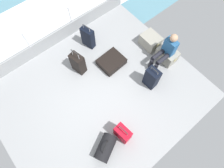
% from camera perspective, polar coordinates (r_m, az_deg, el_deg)
% --- Properties ---
extents(ground_plane, '(4.40, 5.20, 0.06)m').
position_cam_1_polar(ground_plane, '(5.19, -3.71, -3.06)').
color(ground_plane, '#939699').
extents(gunwale_port, '(0.06, 5.20, 0.45)m').
position_cam_1_polar(gunwale_port, '(6.05, -16.99, 12.83)').
color(gunwale_port, '#939699').
rests_on(gunwale_port, ground_plane).
extents(railing_port, '(0.04, 4.20, 1.02)m').
position_cam_1_polar(railing_port, '(5.64, -18.55, 16.23)').
color(railing_port, silver).
rests_on(railing_port, ground_plane).
extents(sea_wake, '(12.00, 12.00, 0.01)m').
position_cam_1_polar(sea_wake, '(7.43, -21.74, 16.44)').
color(sea_wake, '#598C9E').
rests_on(sea_wake, ground_plane).
extents(cargo_crate_0, '(0.58, 0.45, 0.37)m').
position_cam_1_polar(cargo_crate_0, '(5.91, 11.40, 12.52)').
color(cargo_crate_0, gray).
rests_on(cargo_crate_0, ground_plane).
extents(cargo_crate_1, '(0.60, 0.40, 0.39)m').
position_cam_1_polar(cargo_crate_1, '(5.72, 16.06, 8.36)').
color(cargo_crate_1, gray).
rests_on(cargo_crate_1, ground_plane).
extents(passenger_seated, '(0.34, 0.66, 1.09)m').
position_cam_1_polar(passenger_seated, '(5.32, 15.77, 9.57)').
color(passenger_seated, '#26598C').
rests_on(passenger_seated, ground_plane).
extents(suitcase_0, '(0.41, 0.30, 0.87)m').
position_cam_1_polar(suitcase_0, '(5.27, -10.12, 6.11)').
color(suitcase_0, black).
rests_on(suitcase_0, ground_plane).
extents(suitcase_1, '(0.62, 0.72, 0.20)m').
position_cam_1_polar(suitcase_1, '(5.49, -0.18, 6.67)').
color(suitcase_1, black).
rests_on(suitcase_1, ground_plane).
extents(suitcase_2, '(0.37, 0.26, 0.77)m').
position_cam_1_polar(suitcase_2, '(5.08, 11.74, 1.80)').
color(suitcase_2, black).
rests_on(suitcase_2, ground_plane).
extents(suitcase_3, '(0.41, 0.27, 0.80)m').
position_cam_1_polar(suitcase_3, '(5.72, -7.17, 13.60)').
color(suitcase_3, black).
rests_on(suitcase_3, ground_plane).
extents(suitcase_4, '(0.41, 0.27, 0.65)m').
position_cam_1_polar(suitcase_4, '(4.60, 3.21, -14.51)').
color(suitcase_4, '#B70C1E').
rests_on(suitcase_4, ground_plane).
extents(duffel_bag, '(0.57, 0.69, 0.50)m').
position_cam_1_polar(duffel_bag, '(4.63, -1.96, -18.46)').
color(duffel_bag, black).
rests_on(duffel_bag, ground_plane).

